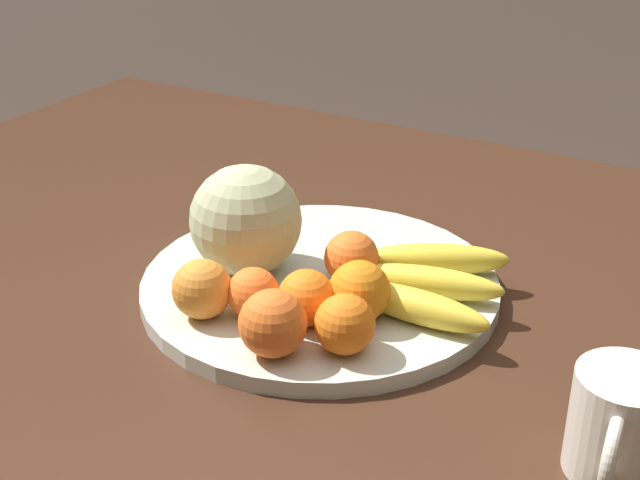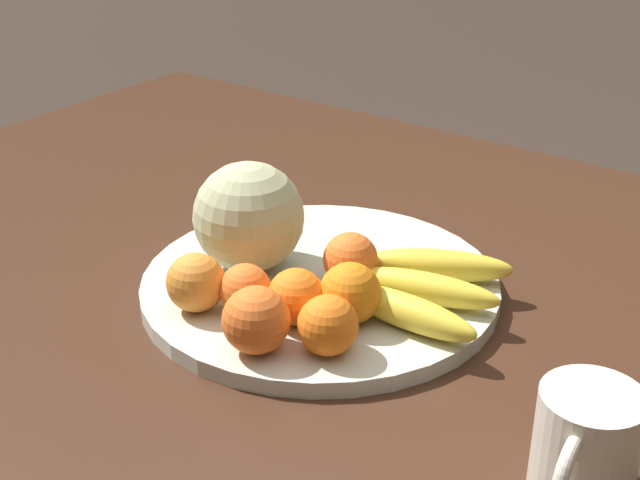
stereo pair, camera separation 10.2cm
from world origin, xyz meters
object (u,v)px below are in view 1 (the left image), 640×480
Objects in this scene: ceramic_mug at (620,425)px; orange_front_right at (306,298)px; melon at (246,220)px; banana_bunch at (426,281)px; orange_back_right at (359,291)px; produce_tag at (324,302)px; orange_front_left at (351,258)px; orange_top_small at (345,324)px; orange_side_extra at (255,294)px; orange_back_left at (202,289)px; fruit_bowl at (320,284)px; kitchen_table at (319,337)px; orange_mid_center at (273,323)px.

orange_front_right is at bearing 171.27° from ceramic_mug.
orange_front_right is (0.12, -0.07, -0.03)m from melon.
banana_bunch is 0.09m from orange_back_right.
melon reaches higher than produce_tag.
orange_front_left is 1.01× the size of orange_top_small.
orange_top_small is 0.11m from orange_side_extra.
orange_front_left is at bearing 155.49° from ceramic_mug.
melon is at bearing 152.54° from orange_top_small.
ceramic_mug is (0.25, -0.17, 0.01)m from banana_bunch.
orange_top_small is (0.17, 0.02, -0.00)m from orange_back_left.
orange_front_right reaches higher than orange_side_extra.
fruit_bowl is 0.06m from produce_tag.
banana_bunch is at bearing 31.44° from produce_tag.
ceramic_mug is at bearing -24.21° from kitchen_table.
orange_front_right is 0.72× the size of produce_tag.
produce_tag is (-0.00, 0.04, -0.03)m from orange_front_right.
orange_back_right is 0.78× the size of produce_tag.
melon is 0.18m from orange_mid_center.
kitchen_table is at bearing 91.00° from orange_side_extra.
orange_back_left is at bearing 178.75° from ceramic_mug.
banana_bunch is at bearing 53.01° from orange_front_right.
produce_tag is 0.69× the size of ceramic_mug.
orange_top_small is 0.50× the size of ceramic_mug.
orange_side_extra is (-0.05, 0.05, -0.01)m from orange_mid_center.
orange_front_left is at bearing 79.40° from produce_tag.
orange_mid_center reaches higher than orange_front_right.
orange_mid_center reaches higher than orange_side_extra.
produce_tag is (0.03, -0.05, 0.01)m from fruit_bowl.
orange_back_left is 1.15× the size of orange_side_extra.
melon is 1.96× the size of orange_back_right.
ceramic_mug reaches higher than orange_top_small.
orange_front_right is 0.94× the size of orange_back_left.
ceramic_mug is at bearing -5.13° from orange_top_small.
orange_front_left reaches higher than orange_side_extra.
orange_side_extra is at bearing 137.50° from orange_mid_center.
ceramic_mug is (0.39, -0.18, 0.14)m from kitchen_table.
fruit_bowl is at bearing 102.92° from orange_mid_center.
fruit_bowl is 0.16m from orange_back_left.
orange_mid_center is at bearing -47.81° from melon.
orange_front_right is at bearing 21.93° from orange_back_left.
orange_front_right is 0.05m from produce_tag.
ceramic_mug is (0.34, -0.10, 0.03)m from produce_tag.
orange_front_left is 0.37m from ceramic_mug.
orange_mid_center is (0.04, -0.16, 0.04)m from fruit_bowl.
melon is 2.13× the size of orange_front_right.
orange_back_left is at bearing -106.19° from kitchen_table.
banana_bunch is at bearing 13.08° from melon.
ceramic_mug is (0.44, -0.01, -0.00)m from orange_back_left.
orange_mid_center is 0.56× the size of ceramic_mug.
ceramic_mug is at bearing 2.48° from orange_mid_center.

